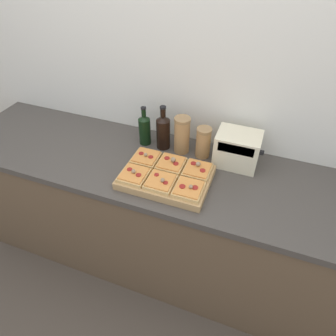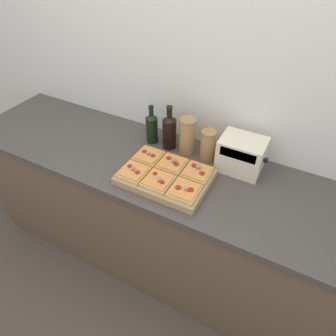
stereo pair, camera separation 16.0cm
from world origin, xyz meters
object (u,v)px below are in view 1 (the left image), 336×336
at_px(olive_oil_bottle, 145,129).
at_px(grain_jar_short, 203,142).
at_px(toaster_oven, 237,149).
at_px(wine_bottle, 163,131).
at_px(grain_jar_tall, 182,135).
at_px(cutting_board, 166,177).

relative_size(olive_oil_bottle, grain_jar_short, 1.33).
bearing_deg(toaster_oven, olive_oil_bottle, 179.91).
xyz_separation_m(wine_bottle, grain_jar_tall, (0.12, 0.00, 0.00)).
bearing_deg(grain_jar_tall, toaster_oven, -0.15).
distance_m(wine_bottle, toaster_oven, 0.44).
xyz_separation_m(olive_oil_bottle, wine_bottle, (0.12, -0.00, 0.01)).
relative_size(wine_bottle, toaster_oven, 1.05).
height_order(cutting_board, toaster_oven, toaster_oven).
distance_m(wine_bottle, grain_jar_short, 0.25).
bearing_deg(grain_jar_tall, grain_jar_short, 0.00).
bearing_deg(cutting_board, olive_oil_bottle, 131.22).
distance_m(cutting_board, olive_oil_bottle, 0.38).
distance_m(grain_jar_tall, grain_jar_short, 0.13).
distance_m(cutting_board, grain_jar_short, 0.32).
bearing_deg(grain_jar_short, olive_oil_bottle, 180.00).
xyz_separation_m(olive_oil_bottle, grain_jar_short, (0.37, 0.00, -0.01)).
bearing_deg(cutting_board, grain_jar_short, 66.37).
bearing_deg(grain_jar_short, wine_bottle, -180.00).
xyz_separation_m(cutting_board, toaster_oven, (0.32, 0.28, 0.08)).
bearing_deg(grain_jar_short, grain_jar_tall, -180.00).
relative_size(grain_jar_short, toaster_oven, 0.71).
height_order(grain_jar_tall, grain_jar_short, grain_jar_tall).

